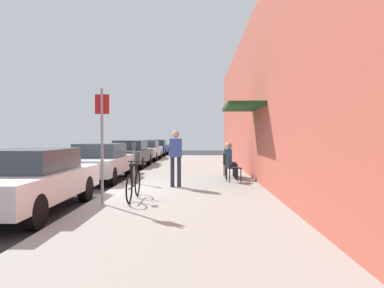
# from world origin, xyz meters

# --- Properties ---
(ground_plane) EXTENTS (60.00, 60.00, 0.00)m
(ground_plane) POSITION_xyz_m (0.00, 0.00, 0.00)
(ground_plane) COLOR #2D2D30
(sidewalk_slab) EXTENTS (4.50, 32.00, 0.12)m
(sidewalk_slab) POSITION_xyz_m (2.25, 2.00, 0.06)
(sidewalk_slab) COLOR #9E9B93
(sidewalk_slab) RESTS_ON ground_plane
(building_facade) EXTENTS (1.40, 32.00, 6.15)m
(building_facade) POSITION_xyz_m (4.65, 2.00, 3.07)
(building_facade) COLOR #BC5442
(building_facade) RESTS_ON ground_plane
(parked_car_0) EXTENTS (1.80, 4.40, 1.37)m
(parked_car_0) POSITION_xyz_m (-1.10, -2.48, 0.71)
(parked_car_0) COLOR silver
(parked_car_0) RESTS_ON ground_plane
(parked_car_1) EXTENTS (1.80, 4.40, 1.38)m
(parked_car_1) POSITION_xyz_m (-1.10, 2.91, 0.71)
(parked_car_1) COLOR #B7B7BC
(parked_car_1) RESTS_ON ground_plane
(parked_car_2) EXTENTS (1.80, 4.40, 1.42)m
(parked_car_2) POSITION_xyz_m (-1.10, 8.50, 0.73)
(parked_car_2) COLOR #47514C
(parked_car_2) RESTS_ON ground_plane
(parked_car_3) EXTENTS (1.80, 4.40, 1.33)m
(parked_car_3) POSITION_xyz_m (-1.10, 13.97, 0.70)
(parked_car_3) COLOR silver
(parked_car_3) RESTS_ON ground_plane
(parked_car_4) EXTENTS (1.80, 4.40, 1.33)m
(parked_car_4) POSITION_xyz_m (-1.10, 19.75, 0.70)
(parked_car_4) COLOR navy
(parked_car_4) RESTS_ON ground_plane
(parking_meter) EXTENTS (0.12, 0.10, 1.32)m
(parking_meter) POSITION_xyz_m (0.45, 1.40, 0.89)
(parking_meter) COLOR slate
(parking_meter) RESTS_ON sidewalk_slab
(street_sign) EXTENTS (0.32, 0.06, 2.60)m
(street_sign) POSITION_xyz_m (0.40, -2.12, 1.64)
(street_sign) COLOR gray
(street_sign) RESTS_ON sidewalk_slab
(bicycle_0) EXTENTS (0.46, 1.71, 0.90)m
(bicycle_0) POSITION_xyz_m (0.99, -1.53, 0.48)
(bicycle_0) COLOR black
(bicycle_0) RESTS_ON sidewalk_slab
(cafe_chair_0) EXTENTS (0.51, 0.51, 0.87)m
(cafe_chair_0) POSITION_xyz_m (3.65, 1.80, 0.62)
(cafe_chair_0) COLOR black
(cafe_chair_0) RESTS_ON sidewalk_slab
(cafe_chair_1) EXTENTS (0.47, 0.47, 0.87)m
(cafe_chair_1) POSITION_xyz_m (3.65, 2.81, 0.62)
(cafe_chair_1) COLOR black
(cafe_chair_1) RESTS_ON sidewalk_slab
(seated_patron_1) EXTENTS (0.45, 0.38, 1.29)m
(seated_patron_1) POSITION_xyz_m (3.71, 2.80, 0.82)
(seated_patron_1) COLOR #232838
(seated_patron_1) RESTS_ON sidewalk_slab
(cafe_chair_2) EXTENTS (0.52, 0.52, 0.87)m
(cafe_chair_2) POSITION_xyz_m (3.65, 3.50, 0.62)
(cafe_chair_2) COLOR black
(cafe_chair_2) RESTS_ON sidewalk_slab
(seated_patron_2) EXTENTS (0.48, 0.43, 1.29)m
(seated_patron_2) POSITION_xyz_m (3.71, 3.49, 0.82)
(seated_patron_2) COLOR #232838
(seated_patron_2) RESTS_ON sidewalk_slab
(pedestrian_standing) EXTENTS (0.36, 0.22, 1.70)m
(pedestrian_standing) POSITION_xyz_m (1.87, 0.57, 1.12)
(pedestrian_standing) COLOR #232838
(pedestrian_standing) RESTS_ON sidewalk_slab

